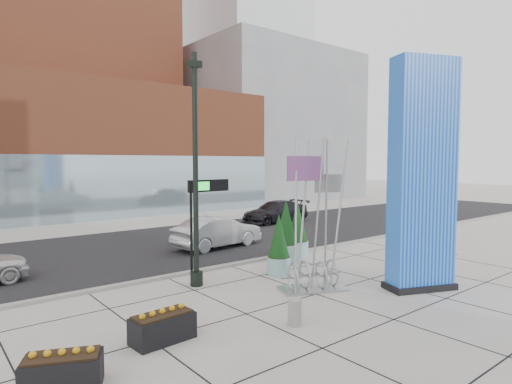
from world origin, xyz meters
TOP-DOWN VIEW (x-y plane):
  - ground at (0.00, 0.00)m, footprint 160.00×160.00m
  - street_asphalt at (0.00, 10.00)m, footprint 80.00×12.00m
  - curb_edge at (0.00, 4.00)m, footprint 80.00×0.30m
  - tower_podium at (1.00, 27.00)m, footprint 34.00×10.00m
  - tower_glass_front at (1.00, 22.20)m, footprint 34.00×0.60m
  - building_grey_parking at (26.00, 32.00)m, footprint 20.00×18.00m
  - building_pale_office at (36.00, 48.00)m, footprint 16.00×16.00m
  - blue_pylon at (4.30, -2.86)m, footprint 2.64×1.92m
  - lamp_post at (-1.63, 2.43)m, footprint 0.57×0.46m
  - public_art_sculpture at (1.34, -0.53)m, footprint 2.61×1.97m
  - concrete_bollard at (-1.50, -2.53)m, footprint 0.38×0.38m
  - overhead_street_sign at (-0.97, 2.80)m, footprint 1.80×0.28m
  - round_planter_east at (4.60, 3.60)m, footprint 1.05×1.05m
  - round_planter_mid at (3.51, 3.22)m, footprint 1.12×1.12m
  - round_planter_west at (1.80, 1.80)m, footprint 0.96×0.96m
  - box_planter_north at (-7.37, -2.00)m, footprint 1.66×1.30m
  - box_planter_south at (-4.80, -1.20)m, footprint 1.60×0.88m
  - car_silver_mid at (2.82, 7.72)m, footprint 5.07×2.24m
  - car_dark_east at (11.31, 12.75)m, footprint 5.49×2.31m

SIDE VIEW (x-z plane):
  - ground at x=0.00m, z-range 0.00..0.00m
  - street_asphalt at x=0.00m, z-range 0.00..0.02m
  - curb_edge at x=0.00m, z-range 0.00..0.12m
  - concrete_bollard at x=-1.50m, z-range 0.00..0.73m
  - box_planter_north at x=-7.37m, z-range -0.03..0.78m
  - box_planter_south at x=-4.80m, z-range -0.03..0.82m
  - car_dark_east at x=11.31m, z-range 0.00..1.58m
  - car_silver_mid at x=2.82m, z-range 0.00..1.62m
  - round_planter_west at x=1.80m, z-range -0.06..2.35m
  - round_planter_east at x=4.60m, z-range -0.07..2.56m
  - round_planter_mid at x=3.51m, z-range -0.08..2.74m
  - public_art_sculpture at x=1.34m, z-range -1.27..4.06m
  - tower_glass_front at x=1.00m, z-range 0.00..5.00m
  - overhead_street_sign at x=-0.97m, z-range 1.37..5.18m
  - lamp_post at x=-1.63m, z-range -0.75..7.56m
  - blue_pylon at x=4.30m, z-range -0.14..7.91m
  - tower_podium at x=1.00m, z-range 0.00..11.00m
  - building_grey_parking at x=26.00m, z-range 0.00..18.00m
  - building_pale_office at x=36.00m, z-range 0.00..55.00m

